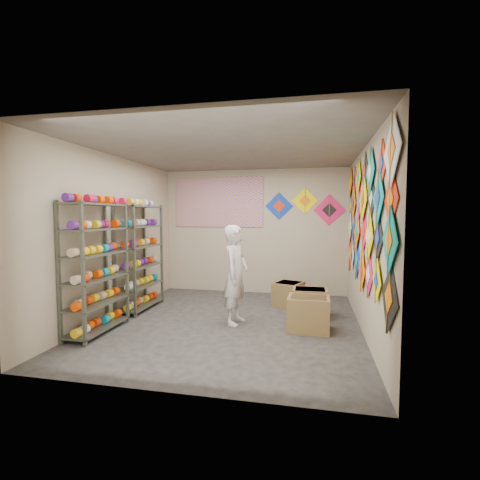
% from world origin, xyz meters
% --- Properties ---
extents(ground, '(4.50, 4.50, 0.00)m').
position_xyz_m(ground, '(0.00, 0.00, 0.00)').
color(ground, '#272522').
extents(room_walls, '(4.50, 4.50, 4.50)m').
position_xyz_m(room_walls, '(0.00, 0.00, 1.64)').
color(room_walls, tan).
rests_on(room_walls, ground).
extents(shelf_rack_front, '(0.40, 1.10, 1.90)m').
position_xyz_m(shelf_rack_front, '(-1.78, -0.85, 0.95)').
color(shelf_rack_front, '#4C5147').
rests_on(shelf_rack_front, ground).
extents(shelf_rack_back, '(0.40, 1.10, 1.90)m').
position_xyz_m(shelf_rack_back, '(-1.78, 0.45, 0.95)').
color(shelf_rack_back, '#4C5147').
rests_on(shelf_rack_back, ground).
extents(string_spools, '(0.12, 2.36, 0.12)m').
position_xyz_m(string_spools, '(-1.78, -0.20, 1.05)').
color(string_spools, '#E21443').
rests_on(string_spools, ground).
extents(kite_wall_display, '(0.06, 4.35, 2.07)m').
position_xyz_m(kite_wall_display, '(1.98, -0.03, 1.64)').
color(kite_wall_display, black).
rests_on(kite_wall_display, room_walls).
extents(back_wall_kites, '(1.68, 0.02, 0.81)m').
position_xyz_m(back_wall_kites, '(1.12, 2.24, 1.90)').
color(back_wall_kites, '#0A35B9').
rests_on(back_wall_kites, room_walls).
extents(poster, '(2.00, 0.01, 1.10)m').
position_xyz_m(poster, '(-0.80, 2.23, 2.00)').
color(poster, '#7554B6').
rests_on(poster, room_walls).
extents(shopkeeper, '(0.67, 0.54, 1.55)m').
position_xyz_m(shopkeeper, '(0.10, -0.01, 0.78)').
color(shopkeeper, beige).
rests_on(shopkeeper, ground).
extents(carton_a, '(0.62, 0.52, 0.50)m').
position_xyz_m(carton_a, '(1.23, -0.11, 0.25)').
color(carton_a, brown).
rests_on(carton_a, ground).
extents(carton_b, '(0.58, 0.48, 0.47)m').
position_xyz_m(carton_b, '(1.24, 0.62, 0.23)').
color(carton_b, brown).
rests_on(carton_b, ground).
extents(carton_c, '(0.61, 0.64, 0.45)m').
position_xyz_m(carton_c, '(0.84, 1.23, 0.22)').
color(carton_c, brown).
rests_on(carton_c, ground).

